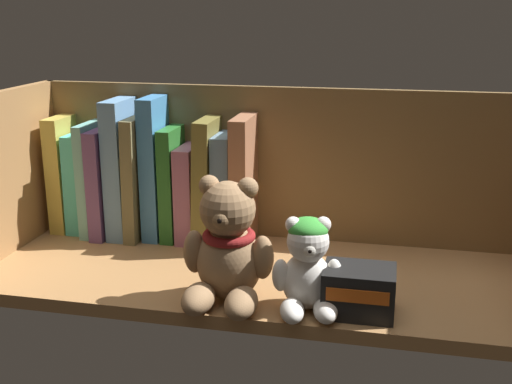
{
  "coord_description": "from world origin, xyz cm",
  "views": [
    {
      "loc": [
        18.76,
        -88.64,
        41.25
      ],
      "look_at": [
        -0.49,
        0.0,
        14.71
      ],
      "focal_mm": 44.83,
      "sensor_mm": 36.0,
      "label": 1
    }
  ],
  "objects_px": {
    "book_4": "(125,167)",
    "book_6": "(157,167)",
    "book_7": "(174,182)",
    "book_9": "(209,179)",
    "book_3": "(109,180)",
    "book_10": "(228,187)",
    "book_0": "(65,173)",
    "book_8": "(192,192)",
    "teddy_bear_larger": "(227,250)",
    "small_product_box": "(359,291)",
    "book_1": "(82,181)",
    "book_5": "(142,175)",
    "book_11": "(246,179)",
    "book_2": "(96,177)",
    "teddy_bear_smaller": "(308,267)"
  },
  "relations": [
    {
      "from": "book_5",
      "to": "book_11",
      "type": "bearing_deg",
      "value": 0.0
    },
    {
      "from": "book_1",
      "to": "book_9",
      "type": "height_order",
      "value": "book_9"
    },
    {
      "from": "book_1",
      "to": "book_5",
      "type": "xyz_separation_m",
      "value": [
        0.11,
        0.0,
        0.02
      ]
    },
    {
      "from": "teddy_bear_larger",
      "to": "small_product_box",
      "type": "xyz_separation_m",
      "value": [
        0.18,
        0.0,
        -0.04
      ]
    },
    {
      "from": "book_3",
      "to": "book_10",
      "type": "distance_m",
      "value": 0.22
    },
    {
      "from": "book_0",
      "to": "book_3",
      "type": "height_order",
      "value": "book_0"
    },
    {
      "from": "book_7",
      "to": "book_9",
      "type": "bearing_deg",
      "value": 0.0
    },
    {
      "from": "teddy_bear_larger",
      "to": "book_7",
      "type": "bearing_deg",
      "value": 123.74
    },
    {
      "from": "book_5",
      "to": "book_6",
      "type": "relative_size",
      "value": 0.86
    },
    {
      "from": "book_10",
      "to": "book_0",
      "type": "bearing_deg",
      "value": 180.0
    },
    {
      "from": "book_0",
      "to": "book_9",
      "type": "distance_m",
      "value": 0.27
    },
    {
      "from": "book_0",
      "to": "book_9",
      "type": "relative_size",
      "value": 0.96
    },
    {
      "from": "book_0",
      "to": "book_5",
      "type": "bearing_deg",
      "value": 0.0
    },
    {
      "from": "book_0",
      "to": "small_product_box",
      "type": "bearing_deg",
      "value": -23.29
    },
    {
      "from": "book_5",
      "to": "book_2",
      "type": "bearing_deg",
      "value": 180.0
    },
    {
      "from": "book_4",
      "to": "book_9",
      "type": "xyz_separation_m",
      "value": [
        0.15,
        0.0,
        -0.01
      ]
    },
    {
      "from": "teddy_bear_smaller",
      "to": "small_product_box",
      "type": "relative_size",
      "value": 1.38
    },
    {
      "from": "book_2",
      "to": "teddy_bear_larger",
      "type": "bearing_deg",
      "value": -37.66
    },
    {
      "from": "teddy_bear_larger",
      "to": "small_product_box",
      "type": "height_order",
      "value": "teddy_bear_larger"
    },
    {
      "from": "book_11",
      "to": "book_7",
      "type": "bearing_deg",
      "value": 180.0
    },
    {
      "from": "book_4",
      "to": "small_product_box",
      "type": "distance_m",
      "value": 0.49
    },
    {
      "from": "book_8",
      "to": "teddy_bear_larger",
      "type": "xyz_separation_m",
      "value": [
        0.13,
        -0.23,
        -0.01
      ]
    },
    {
      "from": "book_4",
      "to": "book_6",
      "type": "xyz_separation_m",
      "value": [
        0.06,
        0.0,
        0.0
      ]
    },
    {
      "from": "book_2",
      "to": "book_5",
      "type": "height_order",
      "value": "book_5"
    },
    {
      "from": "book_0",
      "to": "teddy_bear_smaller",
      "type": "bearing_deg",
      "value": -26.77
    },
    {
      "from": "book_4",
      "to": "book_8",
      "type": "height_order",
      "value": "book_4"
    },
    {
      "from": "book_7",
      "to": "book_8",
      "type": "distance_m",
      "value": 0.03
    },
    {
      "from": "book_8",
      "to": "book_10",
      "type": "bearing_deg",
      "value": 0.0
    },
    {
      "from": "book_3",
      "to": "book_5",
      "type": "xyz_separation_m",
      "value": [
        0.06,
        0.0,
        0.01
      ]
    },
    {
      "from": "book_7",
      "to": "book_8",
      "type": "relative_size",
      "value": 1.18
    },
    {
      "from": "book_5",
      "to": "book_8",
      "type": "xyz_separation_m",
      "value": [
        0.09,
        0.0,
        -0.02
      ]
    },
    {
      "from": "book_3",
      "to": "book_8",
      "type": "height_order",
      "value": "book_3"
    },
    {
      "from": "book_6",
      "to": "book_8",
      "type": "distance_m",
      "value": 0.07
    },
    {
      "from": "book_8",
      "to": "book_0",
      "type": "bearing_deg",
      "value": 180.0
    },
    {
      "from": "book_0",
      "to": "book_1",
      "type": "bearing_deg",
      "value": 0.0
    },
    {
      "from": "book_5",
      "to": "book_9",
      "type": "relative_size",
      "value": 1.0
    },
    {
      "from": "book_9",
      "to": "book_11",
      "type": "relative_size",
      "value": 0.97
    },
    {
      "from": "book_1",
      "to": "book_4",
      "type": "relative_size",
      "value": 0.74
    },
    {
      "from": "book_1",
      "to": "book_5",
      "type": "distance_m",
      "value": 0.12
    },
    {
      "from": "book_11",
      "to": "teddy_bear_smaller",
      "type": "xyz_separation_m",
      "value": [
        0.14,
        -0.24,
        -0.05
      ]
    },
    {
      "from": "book_9",
      "to": "teddy_bear_smaller",
      "type": "xyz_separation_m",
      "value": [
        0.2,
        -0.24,
        -0.05
      ]
    },
    {
      "from": "book_0",
      "to": "book_11",
      "type": "distance_m",
      "value": 0.34
    },
    {
      "from": "book_8",
      "to": "teddy_bear_larger",
      "type": "distance_m",
      "value": 0.27
    },
    {
      "from": "book_10",
      "to": "small_product_box",
      "type": "height_order",
      "value": "book_10"
    },
    {
      "from": "book_3",
      "to": "book_1",
      "type": "bearing_deg",
      "value": 180.0
    },
    {
      "from": "book_2",
      "to": "book_8",
      "type": "bearing_deg",
      "value": 0.0
    },
    {
      "from": "book_3",
      "to": "book_5",
      "type": "distance_m",
      "value": 0.06
    },
    {
      "from": "book_6",
      "to": "book_11",
      "type": "xyz_separation_m",
      "value": [
        0.16,
        0.0,
        -0.01
      ]
    },
    {
      "from": "book_9",
      "to": "book_11",
      "type": "xyz_separation_m",
      "value": [
        0.07,
        0.0,
        0.0
      ]
    },
    {
      "from": "book_0",
      "to": "book_9",
      "type": "bearing_deg",
      "value": 0.0
    }
  ]
}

